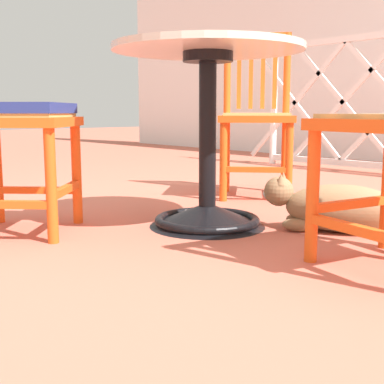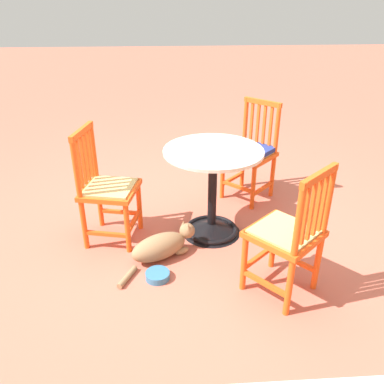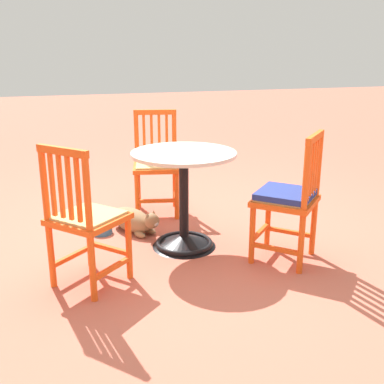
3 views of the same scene
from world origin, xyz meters
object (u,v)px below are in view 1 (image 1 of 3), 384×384
Objects in this scene: tabby_cat at (332,208)px; pet_water_bowl at (375,218)px; orange_chair_by_planter at (256,118)px; orange_chair_tucked_in at (13,118)px; cafe_table at (208,158)px.

tabby_cat reaches higher than pet_water_bowl.
tabby_cat is (0.79, -0.43, -0.34)m from orange_chair_by_planter.
orange_chair_by_planter is 1.60× the size of tabby_cat.
orange_chair_tucked_in is 1.53m from pet_water_bowl.
tabby_cat is (0.82, 0.93, -0.35)m from orange_chair_tucked_in.
cafe_table is at bearing -127.63° from pet_water_bowl.
orange_chair_tucked_in reaches higher than cafe_table.
cafe_table is 0.53m from tabby_cat.
orange_chair_tucked_in is 1.60× the size of tabby_cat.
orange_chair_tucked_in is at bearing -91.21° from orange_chair_by_planter.
orange_chair_tucked_in is at bearing -131.16° from tabby_cat.
tabby_cat is at bearing -28.72° from orange_chair_by_planter.
pet_water_bowl is (0.04, 0.26, -0.07)m from tabby_cat.
orange_chair_by_planter is 1.00× the size of orange_chair_tucked_in.
pet_water_bowl is at bearing -11.68° from orange_chair_by_planter.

